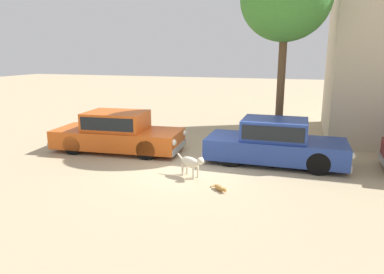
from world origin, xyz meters
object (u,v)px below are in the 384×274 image
at_px(parked_sedan_second, 275,142).
at_px(stray_cat, 220,188).
at_px(parked_sedan_nearest, 118,132).
at_px(stray_dog_spotted, 192,162).

xyz_separation_m(parked_sedan_second, stray_cat, (-1.11, -2.78, -0.63)).
xyz_separation_m(parked_sedan_nearest, parked_sedan_second, (5.42, 0.19, 0.00)).
height_order(stray_dog_spotted, stray_cat, stray_dog_spotted).
bearing_deg(stray_dog_spotted, parked_sedan_second, 71.96).
height_order(parked_sedan_nearest, parked_sedan_second, parked_sedan_second).
height_order(parked_sedan_nearest, stray_dog_spotted, parked_sedan_nearest).
bearing_deg(stray_dog_spotted, stray_cat, -9.25).
bearing_deg(parked_sedan_nearest, stray_cat, -35.47).
xyz_separation_m(parked_sedan_nearest, stray_dog_spotted, (3.33, -1.85, -0.26)).
bearing_deg(parked_sedan_second, stray_dog_spotted, -135.55).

